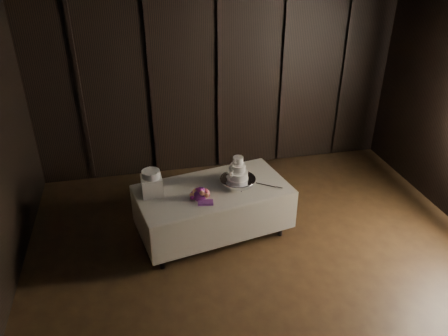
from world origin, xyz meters
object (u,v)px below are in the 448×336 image
box_pedestal (152,186)px  small_cake (151,174)px  cake_stand (238,181)px  bouquet (200,195)px  wedding_cake (236,171)px  display_table (213,210)px

box_pedestal → small_cake: (0.00, 0.00, 0.17)m
cake_stand → bouquet: bouquet is taller
cake_stand → small_cake: small_cake is taller
cake_stand → bouquet: bearing=-155.8°
cake_stand → box_pedestal: size_ratio=1.86×
cake_stand → bouquet: (-0.55, -0.25, 0.02)m
box_pedestal → wedding_cake: bearing=-0.5°
cake_stand → wedding_cake: size_ratio=1.51×
display_table → box_pedestal: bearing=166.9°
cake_stand → box_pedestal: 1.13m
wedding_cake → box_pedestal: 1.11m
box_pedestal → small_cake: size_ratio=1.13×
small_cake → display_table: bearing=-2.2°
small_cake → box_pedestal: bearing=0.0°
display_table → cake_stand: bearing=-5.4°
display_table → bouquet: bouquet is taller
bouquet → small_cake: small_cake is taller
bouquet → display_table: bearing=45.8°
display_table → wedding_cake: bearing=-7.4°
bouquet → small_cake: size_ratio=1.75×
display_table → box_pedestal: 0.92m
display_table → bouquet: 0.51m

